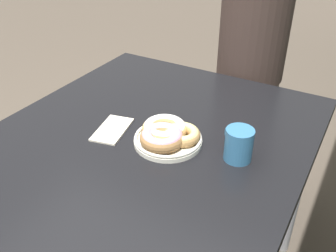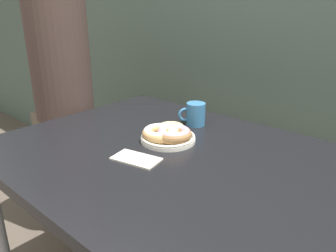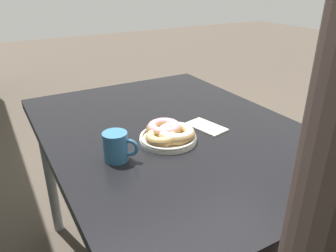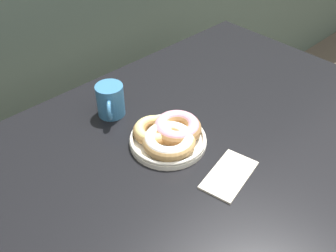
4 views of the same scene
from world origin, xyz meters
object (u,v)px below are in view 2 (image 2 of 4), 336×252
dining_table (173,172)px  donut_plate (168,134)px  coffee_mug (195,114)px  person_figure (63,101)px  napkin (136,159)px

dining_table → donut_plate: (-0.09, 0.07, 0.10)m
dining_table → coffee_mug: (-0.12, 0.28, 0.12)m
donut_plate → coffee_mug: (-0.03, 0.21, 0.02)m
coffee_mug → person_figure: (-0.70, -0.20, -0.04)m
donut_plate → coffee_mug: bearing=99.0°
dining_table → coffee_mug: coffee_mug is taller
coffee_mug → person_figure: size_ratio=0.07×
donut_plate → dining_table: bearing=-39.8°
dining_table → napkin: napkin is taller
donut_plate → napkin: bearing=-82.1°
napkin → dining_table: bearing=62.6°
coffee_mug → dining_table: bearing=-66.9°
coffee_mug → person_figure: bearing=-164.2°
dining_table → napkin: size_ratio=7.39×
dining_table → donut_plate: size_ratio=5.40×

